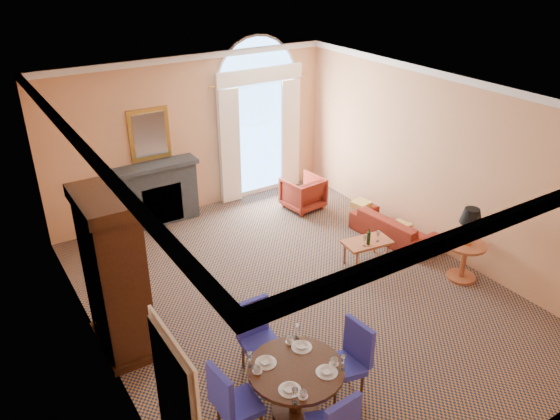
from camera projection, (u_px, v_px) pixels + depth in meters
ground at (297, 294)px, 8.80m from camera, size 7.50×7.50×0.00m
room_envelope at (273, 134)px, 8.17m from camera, size 6.04×7.52×3.45m
armoire at (115, 277)px, 7.22m from camera, size 0.67×1.19×2.33m
dining_table at (296, 379)px, 6.35m from camera, size 1.13×1.13×0.91m
dining_chair_north at (257, 332)px, 7.03m from camera, size 0.51×0.51×1.03m
dining_chair_east at (351, 355)px, 6.64m from camera, size 0.55×0.55×1.03m
dining_chair_west at (230, 400)px, 6.00m from camera, size 0.50×0.49×1.03m
sofa at (394, 227)px, 10.29m from camera, size 0.86×1.79×0.50m
armchair at (303, 193)px, 11.46m from camera, size 0.82×0.84×0.69m
coffee_table at (367, 243)px, 9.48m from camera, size 0.88×0.56×0.73m
side_table at (468, 237)px, 8.86m from camera, size 0.66×0.66×1.28m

